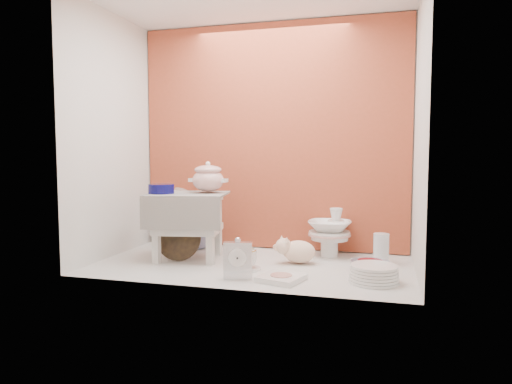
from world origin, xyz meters
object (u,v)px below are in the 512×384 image
(porcelain_tower, at_px, (329,232))
(mantel_clock, at_px, (238,259))
(crystal_bowl, at_px, (370,267))
(step_stool, at_px, (188,226))
(plush_pig, at_px, (299,251))
(dinner_plate_stack, at_px, (374,274))
(gold_rim_teacup, at_px, (245,258))
(blue_white_vase, at_px, (195,229))
(soup_tureen, at_px, (208,177))
(floral_platter, at_px, (175,216))

(porcelain_tower, bearing_deg, mantel_clock, -121.03)
(mantel_clock, height_order, crystal_bowl, mantel_clock)
(step_stool, relative_size, plush_pig, 1.87)
(dinner_plate_stack, relative_size, porcelain_tower, 0.81)
(gold_rim_teacup, height_order, crystal_bowl, gold_rim_teacup)
(blue_white_vase, xyz_separation_m, crystal_bowl, (1.16, -0.39, -0.10))
(step_stool, distance_m, dinner_plate_stack, 1.14)
(step_stool, relative_size, soup_tureen, 1.98)
(mantel_clock, xyz_separation_m, crystal_bowl, (0.65, 0.29, -0.07))
(soup_tureen, relative_size, gold_rim_teacup, 1.76)
(soup_tureen, xyz_separation_m, crystal_bowl, (0.97, -0.12, -0.46))
(floral_platter, height_order, porcelain_tower, floral_platter)
(floral_platter, bearing_deg, soup_tureen, -41.34)
(step_stool, bearing_deg, blue_white_vase, 95.36)
(floral_platter, relative_size, plush_pig, 1.67)
(blue_white_vase, xyz_separation_m, gold_rim_teacup, (0.50, -0.49, -0.07))
(step_stool, height_order, mantel_clock, step_stool)
(blue_white_vase, distance_m, gold_rim_teacup, 0.70)
(step_stool, bearing_deg, gold_rim_teacup, -31.99)
(step_stool, distance_m, mantel_clock, 0.56)
(floral_platter, relative_size, dinner_plate_stack, 1.64)
(soup_tureen, relative_size, crystal_bowl, 1.09)
(mantel_clock, bearing_deg, soup_tureen, 115.08)
(floral_platter, bearing_deg, mantel_clock, -46.84)
(mantel_clock, height_order, dinner_plate_stack, mantel_clock)
(step_stool, xyz_separation_m, blue_white_vase, (-0.09, 0.32, -0.07))
(step_stool, xyz_separation_m, soup_tureen, (0.11, 0.06, 0.30))
(blue_white_vase, bearing_deg, step_stool, -74.48)
(floral_platter, xyz_separation_m, crystal_bowl, (1.35, -0.46, -0.17))
(mantel_clock, relative_size, plush_pig, 0.86)
(soup_tureen, height_order, dinner_plate_stack, soup_tureen)
(dinner_plate_stack, bearing_deg, crystal_bowl, 97.69)
(crystal_bowl, bearing_deg, step_stool, 176.71)
(crystal_bowl, height_order, porcelain_tower, porcelain_tower)
(floral_platter, distance_m, porcelain_tower, 1.10)
(soup_tureen, relative_size, floral_platter, 0.57)
(soup_tureen, bearing_deg, dinner_plate_stack, -16.83)
(porcelain_tower, bearing_deg, crystal_bowl, -54.42)
(soup_tureen, bearing_deg, mantel_clock, -52.24)
(mantel_clock, bearing_deg, step_stool, 127.70)
(step_stool, bearing_deg, mantel_clock, -49.78)
(mantel_clock, height_order, porcelain_tower, porcelain_tower)
(soup_tureen, bearing_deg, crystal_bowl, -7.05)
(mantel_clock, xyz_separation_m, plush_pig, (0.24, 0.41, -0.03))
(step_stool, height_order, porcelain_tower, step_stool)
(soup_tureen, bearing_deg, step_stool, -151.96)
(floral_platter, relative_size, mantel_clock, 1.94)
(dinner_plate_stack, xyz_separation_m, porcelain_tower, (-0.28, 0.54, 0.11))
(soup_tureen, distance_m, gold_rim_teacup, 0.57)
(dinner_plate_stack, bearing_deg, mantel_clock, -170.57)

